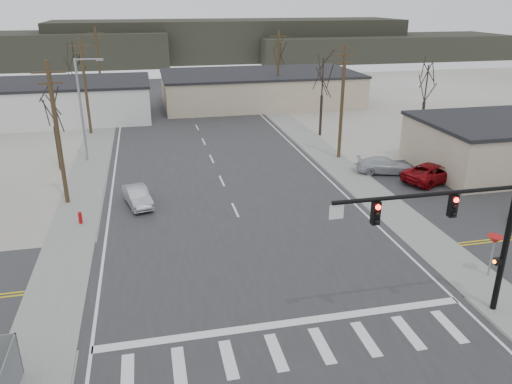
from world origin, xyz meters
TOP-DOWN VIEW (x-y plane):
  - ground at (0.00, 0.00)m, footprint 140.00×140.00m
  - main_road at (0.00, 15.00)m, footprint 18.00×110.00m
  - cross_road at (0.00, 0.00)m, footprint 90.00×10.00m
  - parking_lot at (20.00, 6.00)m, footprint 18.00×20.00m
  - sidewalk_left at (-10.60, 20.00)m, footprint 3.00×90.00m
  - sidewalk_right at (10.60, 20.00)m, footprint 3.00×90.00m
  - traffic_signal_mast at (7.89, -6.20)m, footprint 8.95×0.43m
  - fire_hydrant at (-10.20, 8.00)m, footprint 0.24×0.24m
  - yield_sign at (11.50, -3.50)m, footprint 0.80×0.80m
  - building_left_far at (-16.00, 40.00)m, footprint 22.30×12.30m
  - building_right_far at (10.00, 44.00)m, footprint 26.30×14.30m
  - building_lot at (24.00, 12.00)m, footprint 14.30×10.30m
  - upole_left_b at (-11.50, 12.00)m, footprint 2.20×0.30m
  - upole_left_c at (-11.50, 32.00)m, footprint 2.20×0.30m
  - upole_left_d at (-11.50, 52.00)m, footprint 2.20×0.30m
  - upole_right_a at (11.50, 18.00)m, footprint 2.20×0.30m
  - upole_right_b at (11.50, 40.00)m, footprint 2.20×0.30m
  - streetlight_main at (-10.80, 22.00)m, footprint 2.40×0.25m
  - tree_left_near at (-13.00, 20.00)m, footprint 3.30×3.30m
  - tree_right_mid at (12.50, 26.00)m, footprint 3.74×3.74m
  - tree_left_far at (-14.00, 46.00)m, footprint 3.96×3.96m
  - tree_right_far at (15.00, 52.00)m, footprint 3.52×3.52m
  - tree_lot at (22.00, 22.00)m, footprint 3.52×3.52m
  - hill_center at (15.00, 96.00)m, footprint 80.00×18.00m
  - hill_right at (50.00, 90.00)m, footprint 60.00×18.00m
  - sedan_crossing at (-6.55, 10.36)m, footprint 2.26×4.20m
  - car_far_a at (5.42, 41.87)m, footprint 3.23×5.99m
  - car_far_b at (-0.91, 55.27)m, footprint 2.65×4.51m
  - car_parked_red at (16.38, 10.24)m, footprint 5.91×4.23m
  - car_parked_silver at (13.58, 13.00)m, footprint 4.91×3.09m

SIDE VIEW (x-z plane):
  - ground at x=0.00m, z-range 0.00..0.00m
  - parking_lot at x=20.00m, z-range 0.00..0.03m
  - cross_road at x=0.00m, z-range 0.00..0.04m
  - main_road at x=0.00m, z-range 0.00..0.05m
  - sidewalk_left at x=-10.60m, z-range 0.00..0.06m
  - sidewalk_right at x=10.60m, z-range 0.00..0.06m
  - fire_hydrant at x=-10.20m, z-range 0.02..0.89m
  - car_parked_silver at x=13.58m, z-range 0.03..1.36m
  - sedan_crossing at x=-6.55m, z-range 0.05..1.36m
  - car_far_b at x=-0.91m, z-range 0.05..1.49m
  - car_parked_red at x=16.38m, z-range 0.03..1.53m
  - car_far_a at x=5.42m, z-range 0.05..1.70m
  - yield_sign at x=11.50m, z-range 0.89..3.24m
  - building_right_far at x=10.00m, z-range 0.00..4.30m
  - building_lot at x=24.00m, z-range 0.01..4.31m
  - building_left_far at x=-16.00m, z-range 0.01..4.51m
  - hill_right at x=50.00m, z-range 0.00..5.50m
  - hill_center at x=15.00m, z-range 0.00..9.00m
  - traffic_signal_mast at x=7.89m, z-range 1.07..8.27m
  - streetlight_main at x=-10.80m, z-range 0.59..9.59m
  - upole_left_b at x=-11.50m, z-range 0.22..10.22m
  - upole_left_c at x=-11.50m, z-range 0.22..10.22m
  - upole_left_d at x=-11.50m, z-range 0.22..10.22m
  - upole_right_a at x=11.50m, z-range 0.22..10.22m
  - upole_right_b at x=11.50m, z-range 0.22..10.22m
  - tree_left_near at x=-13.00m, z-range 1.55..8.90m
  - tree_right_far at x=15.00m, z-range 1.66..9.50m
  - tree_lot at x=22.00m, z-range 1.66..9.50m
  - tree_right_mid at x=12.50m, z-range 1.77..10.10m
  - tree_left_far at x=-14.00m, z-range 1.87..10.69m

